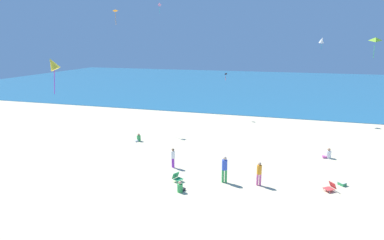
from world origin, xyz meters
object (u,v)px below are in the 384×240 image
object	(u,v)px
person_2	(180,188)
person_4	(225,168)
person_5	(328,154)
person_6	(259,172)
kite_black	(225,74)
kite_orange	(115,11)
kite_yellow	(53,64)
kite_pink	(159,5)
kite_white	(322,40)
beach_chair_far_left	(330,187)
person_3	(138,138)
kite_lime	(376,39)
beach_chair_near_camera	(177,177)
cooler_box	(342,184)
person_1	(173,157)

from	to	relation	value
person_2	person_4	distance (m)	3.17
person_5	person_6	world-z (taller)	person_6
person_5	kite_black	world-z (taller)	kite_black
kite_orange	kite_yellow	xyz separation A→B (m)	(8.36, -20.15, -3.84)
kite_pink	person_6	bearing A→B (deg)	-55.50
kite_yellow	kite_white	world-z (taller)	kite_white
beach_chair_far_left	person_2	xyz separation A→B (m)	(-8.65, -2.72, 0.01)
person_3	person_6	size ratio (longest dim) A/B	0.47
person_5	kite_pink	world-z (taller)	kite_pink
kite_orange	kite_lime	distance (m)	24.74
beach_chair_far_left	kite_black	xyz separation A→B (m)	(-10.07, 17.79, 4.89)
kite_pink	person_2	bearing A→B (deg)	-65.84
beach_chair_near_camera	cooler_box	size ratio (longest dim) A/B	1.33
person_6	person_5	bearing A→B (deg)	-38.82
beach_chair_far_left	kite_white	size ratio (longest dim) A/B	0.61
person_3	person_5	bearing A→B (deg)	127.95
kite_pink	kite_white	bearing A→B (deg)	-7.63
kite_pink	kite_white	xyz separation A→B (m)	(20.11, -2.69, -4.45)
kite_pink	beach_chair_far_left	bearing A→B (deg)	-48.34
person_5	cooler_box	bearing A→B (deg)	82.21
person_2	kite_black	bearing A→B (deg)	23.31
beach_chair_far_left	kite_black	size ratio (longest dim) A/B	0.94
person_6	person_1	bearing A→B (deg)	74.52
person_6	kite_pink	bearing A→B (deg)	30.71
kite_orange	kite_white	distance (m)	22.25
kite_lime	beach_chair_far_left	bearing A→B (deg)	-107.20
kite_orange	kite_pink	xyz separation A→B (m)	(0.22, 11.28, 1.57)
person_4	kite_yellow	bearing A→B (deg)	141.88
beach_chair_near_camera	person_3	xyz separation A→B (m)	(-6.27, 7.37, -0.02)
person_2	person_6	size ratio (longest dim) A/B	0.46
person_3	kite_orange	xyz separation A→B (m)	(-4.52, 5.10, 11.53)
cooler_box	person_2	world-z (taller)	person_2
cooler_box	kite_white	bearing A→B (deg)	91.86
person_5	beach_chair_near_camera	bearing A→B (deg)	25.47
person_4	kite_black	distance (m)	19.22
person_2	person_5	xyz separation A→B (m)	(9.05, 8.90, 0.03)
beach_chair_near_camera	kite_white	world-z (taller)	kite_white
person_1	person_4	bearing A→B (deg)	-70.49
cooler_box	kite_white	distance (m)	20.57
cooler_box	person_6	world-z (taller)	person_6
beach_chair_near_camera	person_4	distance (m)	3.12
kite_white	cooler_box	bearing A→B (deg)	-88.14
person_2	kite_lime	bearing A→B (deg)	-18.62
kite_lime	kite_yellow	xyz separation A→B (m)	(-16.06, -22.93, -1.04)
person_3	beach_chair_near_camera	bearing A→B (deg)	77.71
person_6	kite_lime	distance (m)	18.52
kite_white	beach_chair_far_left	bearing A→B (deg)	-90.57
person_1	kite_white	world-z (taller)	kite_white
kite_white	person_2	bearing A→B (deg)	-111.56
person_2	kite_yellow	distance (m)	10.45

